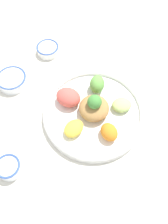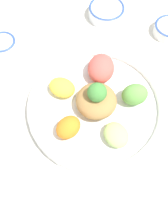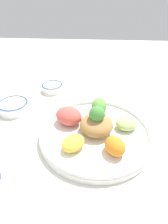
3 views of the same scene
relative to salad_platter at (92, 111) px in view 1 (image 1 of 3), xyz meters
The scene contains 6 objects.
ground_plane 0.03m from the salad_platter, 110.44° to the right, with size 2.40×2.40×0.00m, color silver.
salad_platter is the anchor object (origin of this frame).
sauce_bowl_red 0.34m from the salad_platter, 50.02° to the right, with size 0.08×0.08×0.05m.
rice_bowl_blue 0.35m from the salad_platter, 110.92° to the right, with size 0.12×0.12×0.04m.
sauce_bowl_dark 0.36m from the salad_platter, 145.28° to the right, with size 0.10×0.10×0.04m.
serving_spoon_main 0.44m from the salad_platter, 144.19° to the left, with size 0.12×0.06×0.01m.
Camera 1 is at (0.38, 0.00, 0.72)m, focal length 35.00 mm.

